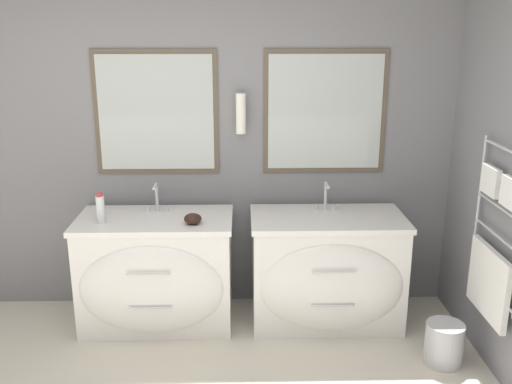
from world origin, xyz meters
TOP-DOWN VIEW (x-y plane):
  - wall_back at (0.01, 1.88)m, footprint 5.56×0.16m
  - vanity_left at (-0.27, 1.47)m, footprint 1.12×0.67m
  - vanity_right at (0.99, 1.47)m, footprint 1.12×0.67m
  - faucet_left at (-0.27, 1.65)m, footprint 0.17×0.13m
  - faucet_right at (0.99, 1.65)m, footprint 0.17×0.13m
  - toiletry_bottle at (-0.62, 1.41)m, footprint 0.06×0.06m
  - amenity_bowl at (0.02, 1.37)m, footprint 0.12×0.12m
  - waste_bin at (1.70, 0.90)m, footprint 0.25×0.25m

SIDE VIEW (x-z plane):
  - waste_bin at x=1.70m, z-range 0.01..0.29m
  - vanity_left at x=-0.27m, z-range 0.01..0.84m
  - vanity_right at x=0.99m, z-range 0.01..0.84m
  - amenity_bowl at x=0.02m, z-range 0.83..0.90m
  - toiletry_bottle at x=-0.62m, z-range 0.82..1.04m
  - faucet_left at x=-0.27m, z-range 0.83..1.04m
  - faucet_right at x=0.99m, z-range 0.83..1.04m
  - wall_back at x=0.01m, z-range 0.01..2.61m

